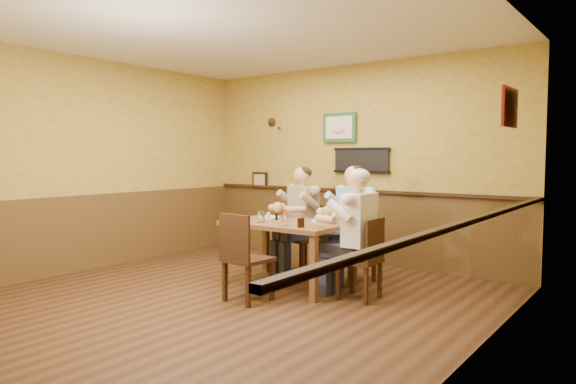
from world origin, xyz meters
name	(u,v)px	position (x,y,z in m)	size (l,w,h in m)	color
room	(252,139)	(0.13, 0.17, 1.69)	(5.02, 5.03, 2.81)	#361F10
dining_table	(287,230)	(0.11, 0.80, 0.66)	(1.40, 0.90, 0.75)	brown
chair_back_left	(303,238)	(-0.21, 1.58, 0.43)	(0.40, 0.40, 0.86)	#372011
chair_back_right	(355,245)	(0.64, 1.46, 0.44)	(0.40, 0.40, 0.88)	#372011
chair_right_end	(359,259)	(1.06, 0.80, 0.43)	(0.40, 0.40, 0.87)	#372011
chair_near_side	(248,257)	(0.17, 0.05, 0.46)	(0.43, 0.43, 0.92)	#372011
diner_tan_shirt	(303,224)	(-0.21, 1.58, 0.62)	(0.57, 0.57, 1.23)	tan
diner_blue_polo	(355,230)	(0.64, 1.46, 0.63)	(0.58, 0.58, 1.25)	#91B2DA
diner_white_elder	(359,241)	(1.06, 0.80, 0.62)	(0.57, 0.57, 1.24)	white
water_glass_left	(261,217)	(-0.10, 0.59, 0.81)	(0.08, 0.08, 0.12)	silver
water_glass_mid	(283,221)	(0.29, 0.50, 0.81)	(0.08, 0.08, 0.11)	white
cola_tumbler	(301,223)	(0.52, 0.50, 0.80)	(0.08, 0.08, 0.10)	black
hot_sauce_bottle	(285,215)	(0.14, 0.72, 0.84)	(0.04, 0.04, 0.18)	#C93F15
salt_shaker	(269,216)	(-0.13, 0.76, 0.80)	(0.04, 0.04, 0.10)	white
pepper_shaker	(276,216)	(-0.08, 0.85, 0.79)	(0.03, 0.03, 0.09)	black
plate_far_left	(270,217)	(-0.29, 0.98, 0.76)	(0.25, 0.25, 0.02)	silver
plate_far_right	(322,221)	(0.44, 1.04, 0.76)	(0.25, 0.25, 0.02)	white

